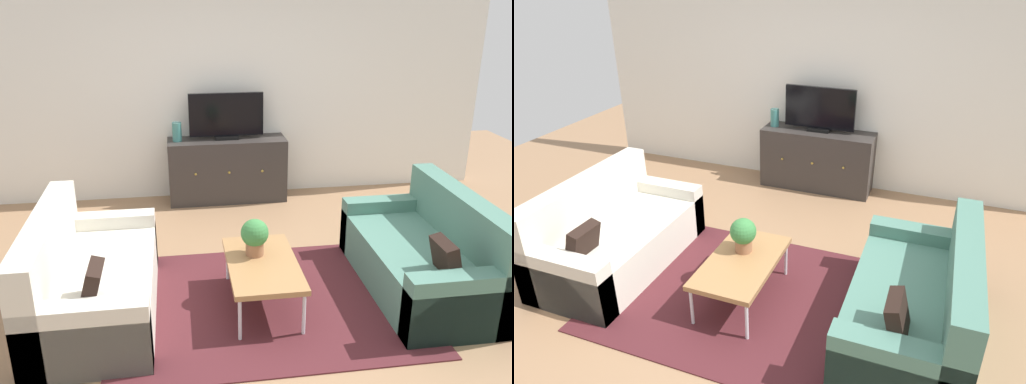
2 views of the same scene
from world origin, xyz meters
TOP-DOWN VIEW (x-y plane):
  - ground_plane at (0.00, 0.00)m, footprint 10.00×10.00m
  - wall_back at (0.00, 2.55)m, footprint 6.40×0.12m
  - area_rug at (0.00, -0.15)m, footprint 2.50×1.90m
  - couch_left_side at (-1.44, -0.10)m, footprint 0.89×1.69m
  - couch_right_side at (1.44, -0.10)m, footprint 0.89×1.69m
  - coffee_table at (-0.03, -0.18)m, footprint 0.56×0.99m
  - potted_plant at (-0.08, -0.04)m, footprint 0.23×0.23m
  - tv_console at (-0.07, 2.27)m, footprint 1.41×0.47m
  - flat_screen_tv at (-0.07, 2.29)m, footprint 0.88×0.16m
  - glass_vase at (-0.66, 2.27)m, footprint 0.11×0.11m

SIDE VIEW (x-z plane):
  - ground_plane at x=0.00m, z-range 0.00..0.00m
  - area_rug at x=0.00m, z-range 0.00..0.01m
  - couch_left_side at x=-1.44m, z-range -0.15..0.71m
  - couch_right_side at x=1.44m, z-range -0.15..0.71m
  - coffee_table at x=-0.03m, z-range 0.17..0.57m
  - tv_console at x=-0.07m, z-range 0.00..0.77m
  - potted_plant at x=-0.08m, z-range 0.42..0.73m
  - glass_vase at x=-0.66m, z-range 0.77..0.99m
  - flat_screen_tv at x=-0.07m, z-range 0.76..1.31m
  - wall_back at x=0.00m, z-range 0.00..2.70m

